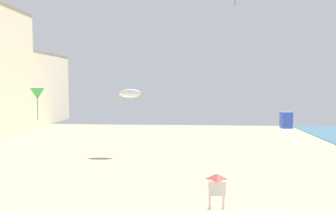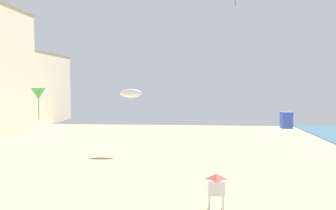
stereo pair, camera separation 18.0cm
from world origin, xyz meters
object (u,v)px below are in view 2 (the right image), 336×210
object	(u,v)px
kite_green_delta_2	(38,94)
kite_white_parafoil_2	(131,93)
lifeguard_stand	(216,184)
kite_blue_box	(286,120)

from	to	relation	value
kite_green_delta_2	kite_white_parafoil_2	distance (m)	11.07
lifeguard_stand	kite_blue_box	world-z (taller)	kite_blue_box
kite_blue_box	kite_white_parafoil_2	xyz separation A→B (m)	(-14.66, 16.76, 1.40)
kite_blue_box	kite_white_parafoil_2	size ratio (longest dim) A/B	0.43
lifeguard_stand	kite_blue_box	bearing A→B (deg)	31.23
kite_green_delta_2	kite_white_parafoil_2	bearing A→B (deg)	33.67
kite_blue_box	kite_green_delta_2	world-z (taller)	kite_green_delta_2
kite_blue_box	kite_green_delta_2	xyz separation A→B (m)	(-23.87, 10.63, 1.54)
kite_green_delta_2	lifeguard_stand	bearing A→B (deg)	-36.34
lifeguard_stand	kite_green_delta_2	xyz separation A→B (m)	(-18.55, 13.64, 5.53)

